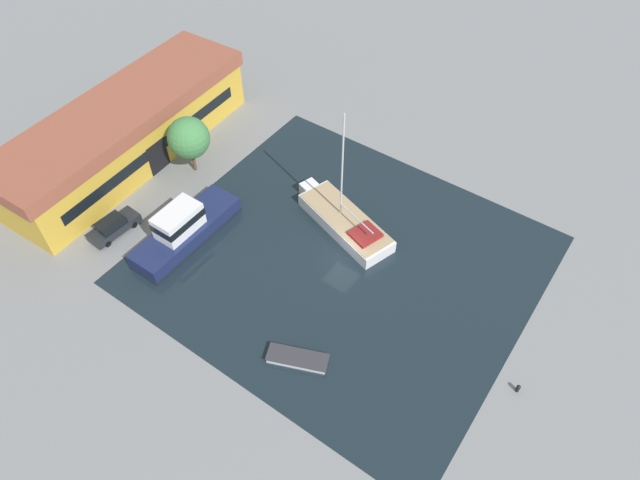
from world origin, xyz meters
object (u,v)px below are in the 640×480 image
Objects in this scene: quay_tree_near_building at (189,138)px; small_dinghy at (298,358)px; warehouse_building at (125,131)px; sailboat_moored at (344,221)px; motor_cruiser at (184,228)px; parked_car at (113,226)px.

small_dinghy is (-10.99, -20.71, -3.63)m from quay_tree_near_building.
warehouse_building reaches higher than quay_tree_near_building.
warehouse_building is 23.12m from sailboat_moored.
motor_cruiser is at bearing 149.07° from sailboat_moored.
sailboat_moored is (4.19, -22.61, -2.33)m from warehouse_building.
warehouse_building is 28.84m from small_dinghy.
motor_cruiser is at bearing -114.61° from warehouse_building.
quay_tree_near_building is (2.08, -6.58, 0.83)m from warehouse_building.
warehouse_building reaches higher than motor_cruiser.
parked_car is 0.40× the size of sailboat_moored.
sailboat_moored is 1.11× the size of motor_cruiser.
sailboat_moored is 2.47× the size of small_dinghy.
parked_car is 20.72m from small_dinghy.
sailboat_moored is at bearing -81.99° from warehouse_building.
motor_cruiser is (-9.14, 10.42, 0.59)m from sailboat_moored.
sailboat_moored reaches higher than quay_tree_near_building.
quay_tree_near_building is 23.72m from small_dinghy.
quay_tree_near_building is at bearing 115.31° from sailboat_moored.
sailboat_moored is (2.11, -16.04, -3.17)m from quay_tree_near_building.
warehouse_building is 4.66× the size of quay_tree_near_building.
motor_cruiser reaches higher than parked_car.
small_dinghy is at bearing -142.57° from sailboat_moored.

